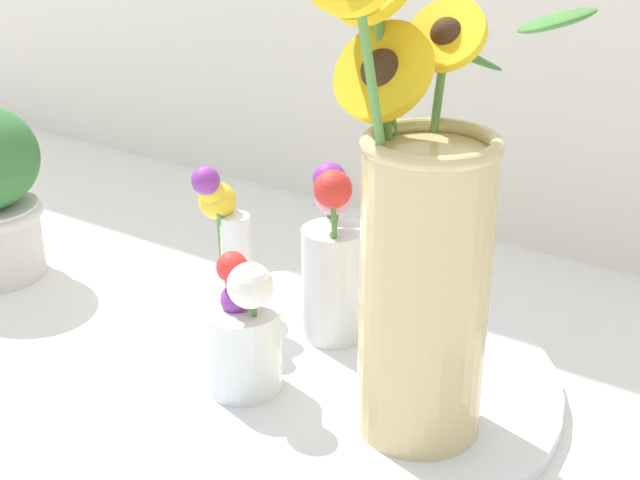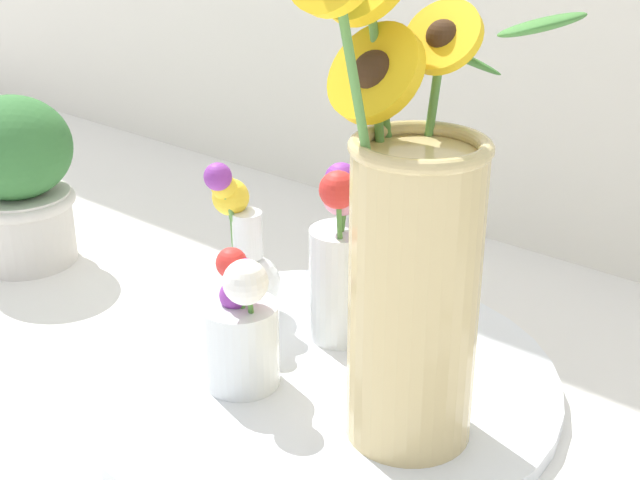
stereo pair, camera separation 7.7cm
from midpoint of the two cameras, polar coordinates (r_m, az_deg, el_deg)
The scene contains 6 objects.
ground_plane at distance 0.81m, azimuth -8.91°, elevation -12.11°, with size 6.00×6.00×0.00m, color silver.
serving_tray at distance 0.86m, azimuth -2.58°, elevation -8.96°, with size 0.45×0.45×0.02m.
mason_jar_sunflowers at distance 0.71m, azimuth 3.40°, elevation -0.81°, with size 0.23×0.19×0.43m.
vase_small_center at distance 0.81m, azimuth -7.67°, elevation -5.86°, with size 0.08×0.07×0.13m.
vase_bulb_right at distance 0.92m, azimuth -7.99°, elevation -1.66°, with size 0.07×0.07×0.17m.
vase_small_back at distance 0.88m, azimuth -1.55°, elevation -1.55°, with size 0.08×0.09×0.19m.
Camera 1 is at (0.44, -0.49, 0.47)m, focal length 50.00 mm.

